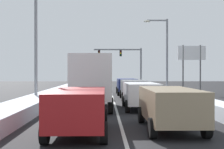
# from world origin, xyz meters

# --- Properties ---
(ground_plane) EXTENTS (120.00, 120.00, 0.00)m
(ground_plane) POSITION_xyz_m (0.00, 16.99, 0.00)
(ground_plane) COLOR black
(lane_stripe_between_right_lane_and_center_lane) EXTENTS (0.14, 46.72, 0.01)m
(lane_stripe_between_right_lane_and_center_lane) POSITION_xyz_m (-0.00, 21.23, 0.00)
(lane_stripe_between_right_lane_and_center_lane) COLOR silver
(lane_stripe_between_right_lane_and_center_lane) RESTS_ON ground
(snow_bank_right_shoulder) EXTENTS (1.30, 46.72, 0.73)m
(snow_bank_right_shoulder) POSITION_xyz_m (5.30, 21.23, 0.36)
(snow_bank_right_shoulder) COLOR silver
(snow_bank_right_shoulder) RESTS_ON ground
(snow_bank_left_shoulder) EXTENTS (2.04, 46.72, 0.70)m
(snow_bank_left_shoulder) POSITION_xyz_m (-5.30, 21.23, 0.35)
(snow_bank_left_shoulder) COLOR silver
(snow_bank_left_shoulder) RESTS_ON ground
(suv_tan_right_lane_nearest) EXTENTS (2.16, 4.90, 1.67)m
(suv_tan_right_lane_nearest) POSITION_xyz_m (1.94, 6.80, 1.02)
(suv_tan_right_lane_nearest) COLOR #937F60
(suv_tan_right_lane_nearest) RESTS_ON ground
(suv_white_right_lane_second) EXTENTS (2.16, 4.90, 1.67)m
(suv_white_right_lane_second) POSITION_xyz_m (1.56, 13.74, 1.02)
(suv_white_right_lane_second) COLOR silver
(suv_white_right_lane_second) RESTS_ON ground
(suv_gray_right_lane_third) EXTENTS (2.16, 4.90, 1.67)m
(suv_gray_right_lane_third) POSITION_xyz_m (1.71, 20.80, 1.02)
(suv_gray_right_lane_third) COLOR slate
(suv_gray_right_lane_third) RESTS_ON ground
(suv_navy_right_lane_fourth) EXTENTS (2.16, 4.90, 1.67)m
(suv_navy_right_lane_fourth) POSITION_xyz_m (1.59, 26.94, 1.02)
(suv_navy_right_lane_fourth) COLOR navy
(suv_navy_right_lane_fourth) RESTS_ON ground
(suv_red_center_lane_nearest) EXTENTS (2.16, 4.90, 1.67)m
(suv_red_center_lane_nearest) POSITION_xyz_m (-1.68, 6.00, 1.02)
(suv_red_center_lane_nearest) COLOR maroon
(suv_red_center_lane_nearest) RESTS_ON ground
(box_truck_center_lane_second) EXTENTS (2.53, 7.20, 3.36)m
(box_truck_center_lane_second) POSITION_xyz_m (-1.50, 14.03, 1.90)
(box_truck_center_lane_second) COLOR maroon
(box_truck_center_lane_second) RESTS_ON ground
(sedan_silver_center_lane_third) EXTENTS (2.00, 4.50, 1.51)m
(sedan_silver_center_lane_third) POSITION_xyz_m (-1.57, 22.39, 0.76)
(sedan_silver_center_lane_third) COLOR #B7BABF
(sedan_silver_center_lane_third) RESTS_ON ground
(sedan_black_center_lane_fourth) EXTENTS (2.00, 4.50, 1.51)m
(sedan_black_center_lane_fourth) POSITION_xyz_m (-1.59, 29.12, 0.76)
(sedan_black_center_lane_fourth) COLOR black
(sedan_black_center_lane_fourth) RESTS_ON ground
(traffic_light_gantry) EXTENTS (7.54, 0.47, 6.20)m
(traffic_light_gantry) POSITION_xyz_m (2.57, 42.46, 4.50)
(traffic_light_gantry) COLOR slate
(traffic_light_gantry) RESTS_ON ground
(street_lamp_right_near) EXTENTS (2.66, 0.36, 9.34)m
(street_lamp_right_near) POSITION_xyz_m (5.54, 10.62, 5.50)
(street_lamp_right_near) COLOR gray
(street_lamp_right_near) RESTS_ON ground
(street_lamp_right_mid) EXTENTS (2.66, 0.36, 8.16)m
(street_lamp_right_mid) POSITION_xyz_m (5.67, 27.60, 4.88)
(street_lamp_right_mid) COLOR gray
(street_lamp_right_mid) RESTS_ON ground
(street_lamp_left_mid) EXTENTS (2.66, 0.36, 8.05)m
(street_lamp_left_mid) POSITION_xyz_m (-5.35, 16.67, 4.83)
(street_lamp_left_mid) COLOR gray
(street_lamp_left_mid) RESTS_ON ground
(roadside_sign_right) EXTENTS (3.20, 0.16, 5.50)m
(roadside_sign_right) POSITION_xyz_m (9.23, 29.38, 4.02)
(roadside_sign_right) COLOR #59595B
(roadside_sign_right) RESTS_ON ground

